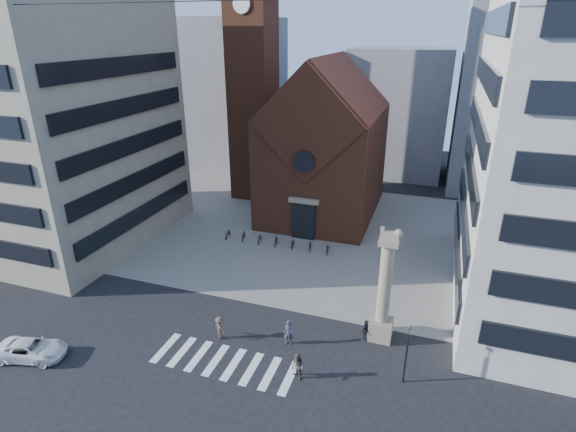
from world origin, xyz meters
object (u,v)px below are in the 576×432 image
object	(u,v)px
lion_column	(384,296)
scooter_0	(228,234)
pedestrian_0	(289,333)
pedestrian_2	(365,330)
white_car	(31,350)
traffic_light	(406,353)
pedestrian_1	(298,367)

from	to	relation	value
lion_column	scooter_0	bearing A→B (deg)	146.94
pedestrian_0	pedestrian_2	distance (m)	5.47
white_car	pedestrian_0	distance (m)	17.41
traffic_light	pedestrian_0	world-z (taller)	traffic_light
pedestrian_0	scooter_0	bearing A→B (deg)	125.29
pedestrian_2	lion_column	bearing A→B (deg)	-40.15
pedestrian_0	white_car	bearing A→B (deg)	-160.46
pedestrian_1	scooter_0	size ratio (longest dim) A/B	1.09
white_car	pedestrian_0	world-z (taller)	pedestrian_0
pedestrian_1	scooter_0	xyz separation A→B (m)	(-13.27, 17.34, -0.44)
scooter_0	pedestrian_1	bearing A→B (deg)	-63.32
pedestrian_2	scooter_0	bearing A→B (deg)	73.12
scooter_0	white_car	bearing A→B (deg)	-112.25
traffic_light	pedestrian_1	xyz separation A→B (m)	(-6.39, -1.85, -1.35)
lion_column	pedestrian_1	bearing A→B (deg)	-126.94
pedestrian_0	pedestrian_1	xyz separation A→B (m)	(1.62, -3.03, -0.01)
scooter_0	pedestrian_2	bearing A→B (deg)	-46.73
pedestrian_0	pedestrian_2	xyz separation A→B (m)	(5.00, 2.22, -0.13)
traffic_light	lion_column	bearing A→B (deg)	116.46
pedestrian_0	pedestrian_2	size ratio (longest dim) A/B	1.17
pedestrian_2	pedestrian_0	bearing A→B (deg)	133.02
lion_column	white_car	world-z (taller)	lion_column
lion_column	pedestrian_1	xyz separation A→B (m)	(-4.40, -5.85, -2.52)
white_car	pedestrian_2	size ratio (longest dim) A/B	2.86
pedestrian_0	traffic_light	bearing A→B (deg)	-12.27
lion_column	traffic_light	world-z (taller)	lion_column
white_car	pedestrian_2	xyz separation A→B (m)	(20.98, 9.13, 0.17)
white_car	pedestrian_0	bearing A→B (deg)	-80.71
lion_column	pedestrian_0	xyz separation A→B (m)	(-6.01, -2.82, -2.51)
traffic_light	white_car	world-z (taller)	traffic_light
lion_column	white_car	xyz separation A→B (m)	(-21.98, -9.73, -2.81)
white_car	pedestrian_1	xyz separation A→B (m)	(17.59, 3.89, 0.29)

